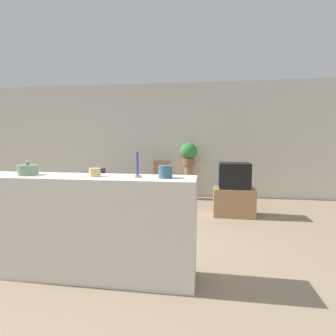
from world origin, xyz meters
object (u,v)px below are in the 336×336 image
at_px(couch, 97,201).
at_px(potted_plant, 189,153).
at_px(wooden_chair, 161,178).
at_px(decorative_bowl, 28,170).
at_px(television, 234,175).

relative_size(couch, potted_plant, 3.74).
bearing_deg(wooden_chair, decorative_bowl, -103.61).
distance_m(couch, potted_plant, 2.36).
distance_m(couch, wooden_chair, 1.66).
bearing_deg(couch, wooden_chair, 53.80).
relative_size(television, decorative_bowl, 2.86).
xyz_separation_m(television, potted_plant, (-0.90, 1.22, 0.33)).
height_order(couch, television, television).
relative_size(couch, television, 3.45).
height_order(television, decorative_bowl, decorative_bowl).
distance_m(couch, decorative_bowl, 2.19).
bearing_deg(television, decorative_bowl, -134.35).
bearing_deg(decorative_bowl, wooden_chair, 76.39).
bearing_deg(television, couch, -172.12).
bearing_deg(wooden_chair, couch, -126.20).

